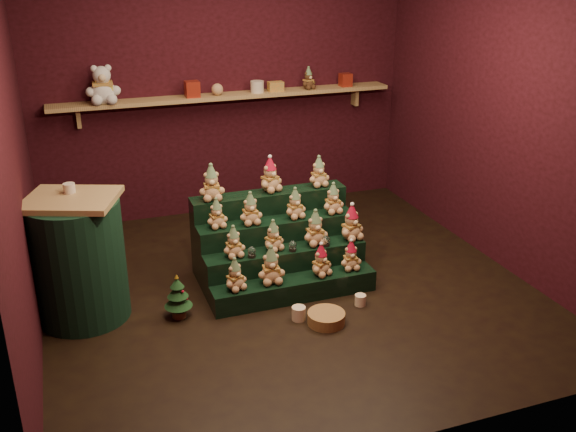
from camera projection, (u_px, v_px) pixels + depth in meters
name	position (u px, v px, depth m)	size (l,w,h in m)	color
ground	(288.00, 287.00, 5.53)	(4.00, 4.00, 0.00)	black
back_wall	(223.00, 83.00, 6.79)	(4.00, 0.10, 2.80)	black
front_wall	(426.00, 226.00, 3.21)	(4.00, 0.10, 2.80)	black
left_wall	(5.00, 155.00, 4.36)	(0.10, 4.00, 2.80)	black
right_wall	(507.00, 109.00, 5.64)	(0.10, 4.00, 2.80)	black
back_shelf	(227.00, 96.00, 6.67)	(3.60, 0.26, 0.24)	tan
riser_tier_front	(294.00, 289.00, 5.32)	(1.40, 0.22, 0.18)	black
riser_tier_midfront	(286.00, 268.00, 5.48)	(1.40, 0.22, 0.36)	black
riser_tier_midback	(277.00, 248.00, 5.64)	(1.40, 0.22, 0.54)	black
riser_tier_back	(269.00, 229.00, 5.80)	(1.40, 0.22, 0.72)	black
teddy_0	(235.00, 274.00, 5.08)	(0.19, 0.17, 0.26)	tan
teddy_1	(271.00, 265.00, 5.18)	(0.22, 0.20, 0.31)	tan
teddy_2	(321.00, 260.00, 5.31)	(0.19, 0.17, 0.27)	tan
teddy_3	(351.00, 255.00, 5.41)	(0.18, 0.16, 0.25)	tan
teddy_4	(234.00, 242.00, 5.23)	(0.19, 0.17, 0.26)	tan
teddy_5	(273.00, 236.00, 5.34)	(0.19, 0.17, 0.26)	tan
teddy_6	(315.00, 228.00, 5.44)	(0.22, 0.20, 0.30)	tan
teddy_7	(351.00, 223.00, 5.54)	(0.22, 0.20, 0.31)	tan
teddy_8	(217.00, 213.00, 5.34)	(0.18, 0.16, 0.25)	tan
teddy_9	(250.00, 209.00, 5.40)	(0.20, 0.18, 0.28)	tan
teddy_10	(295.00, 203.00, 5.53)	(0.19, 0.17, 0.27)	tan
teddy_11	(333.00, 198.00, 5.64)	(0.19, 0.17, 0.27)	tan
teddy_12	(211.00, 183.00, 5.43)	(0.22, 0.20, 0.31)	tan
teddy_13	(270.00, 175.00, 5.63)	(0.22, 0.19, 0.30)	tan
teddy_14	(319.00, 171.00, 5.76)	(0.19, 0.18, 0.27)	tan
snow_globe_a	(252.00, 252.00, 5.24)	(0.07, 0.07, 0.09)	black
snow_globe_b	(293.00, 246.00, 5.36)	(0.07, 0.07, 0.09)	black
snow_globe_c	(326.00, 241.00, 5.45)	(0.07, 0.07, 0.09)	black
side_table	(79.00, 259.00, 4.91)	(0.81, 0.75, 1.01)	tan
table_ornament	(69.00, 188.00, 4.80)	(0.09, 0.09, 0.07)	beige
mini_christmas_tree	(178.00, 296.00, 5.01)	(0.22, 0.22, 0.38)	#4B2C1A
mug_left	(299.00, 313.00, 5.02)	(0.11, 0.11, 0.11)	beige
mug_right	(360.00, 300.00, 5.24)	(0.09, 0.09, 0.09)	beige
wicker_basket	(326.00, 318.00, 4.98)	(0.29, 0.29, 0.09)	olive
white_bear	(102.00, 79.00, 6.16)	(0.33, 0.30, 0.46)	silver
brown_bear	(308.00, 78.00, 6.87)	(0.16, 0.15, 0.23)	#472C17
gift_tin_red_a	(192.00, 89.00, 6.50)	(0.14, 0.14, 0.16)	maroon
gift_tin_cream	(257.00, 87.00, 6.72)	(0.14, 0.14, 0.12)	beige
gift_tin_red_b	(345.00, 80.00, 7.03)	(0.12, 0.12, 0.14)	maroon
shelf_plush_ball	(217.00, 89.00, 6.59)	(0.12, 0.12, 0.12)	tan
scarf_gift_box	(276.00, 86.00, 6.79)	(0.16, 0.10, 0.10)	orange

